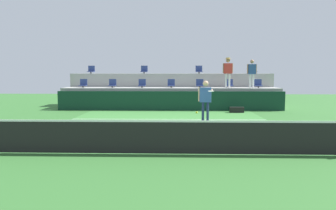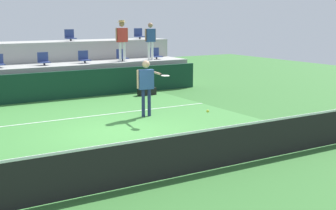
# 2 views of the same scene
# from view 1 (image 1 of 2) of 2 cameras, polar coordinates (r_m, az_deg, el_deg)

# --- Properties ---
(ground_plane) EXTENTS (40.00, 40.00, 0.00)m
(ground_plane) POSITION_cam_1_polar(r_m,az_deg,el_deg) (12.61, -0.24, -4.16)
(ground_plane) COLOR #336B2D
(court_inner_paint) EXTENTS (9.00, 10.00, 0.01)m
(court_inner_paint) POSITION_cam_1_polar(r_m,az_deg,el_deg) (13.60, -0.10, -3.42)
(court_inner_paint) COLOR #3D7F38
(court_inner_paint) RESTS_ON ground_plane
(court_service_line) EXTENTS (9.00, 0.06, 0.00)m
(court_service_line) POSITION_cam_1_polar(r_m,az_deg,el_deg) (14.98, 0.08, -2.54)
(court_service_line) COLOR white
(court_service_line) RESTS_ON ground_plane
(tennis_net) EXTENTS (10.48, 0.08, 1.07)m
(tennis_net) POSITION_cam_1_polar(r_m,az_deg,el_deg) (8.59, -1.17, -5.49)
(tennis_net) COLOR black
(tennis_net) RESTS_ON ground_plane
(sponsor_backboard) EXTENTS (13.00, 0.16, 1.10)m
(sponsor_backboard) POSITION_cam_1_polar(r_m,az_deg,el_deg) (18.49, 0.40, 0.74)
(sponsor_backboard) COLOR #0F3323
(sponsor_backboard) RESTS_ON ground_plane
(seating_tier_lower) EXTENTS (13.00, 1.80, 1.25)m
(seating_tier_lower) POSITION_cam_1_polar(r_m,az_deg,el_deg) (19.78, 0.49, 1.29)
(seating_tier_lower) COLOR #9E9E99
(seating_tier_lower) RESTS_ON ground_plane
(seating_tier_upper) EXTENTS (13.00, 1.80, 2.10)m
(seating_tier_upper) POSITION_cam_1_polar(r_m,az_deg,el_deg) (21.55, 0.59, 2.79)
(seating_tier_upper) COLOR #9E9E99
(seating_tier_upper) RESTS_ON ground_plane
(stadium_chair_lower_far_left) EXTENTS (0.44, 0.40, 0.52)m
(stadium_chair_lower_far_left) POSITION_cam_1_polar(r_m,az_deg,el_deg) (20.50, -14.73, 3.61)
(stadium_chair_lower_far_left) COLOR #2D2D33
(stadium_chair_lower_far_left) RESTS_ON seating_tier_lower
(stadium_chair_lower_left) EXTENTS (0.44, 0.40, 0.52)m
(stadium_chair_lower_left) POSITION_cam_1_polar(r_m,az_deg,el_deg) (20.07, -9.79, 3.67)
(stadium_chair_lower_left) COLOR #2D2D33
(stadium_chair_lower_left) RESTS_ON seating_tier_lower
(stadium_chair_lower_mid_left) EXTENTS (0.44, 0.40, 0.52)m
(stadium_chair_lower_mid_left) POSITION_cam_1_polar(r_m,az_deg,el_deg) (19.78, -4.60, 3.71)
(stadium_chair_lower_mid_left) COLOR #2D2D33
(stadium_chair_lower_mid_left) RESTS_ON seating_tier_lower
(stadium_chair_lower_center) EXTENTS (0.44, 0.40, 0.52)m
(stadium_chair_lower_center) POSITION_cam_1_polar(r_m,az_deg,el_deg) (19.67, 0.57, 3.71)
(stadium_chair_lower_center) COLOR #2D2D33
(stadium_chair_lower_center) RESTS_ON seating_tier_lower
(stadium_chair_lower_mid_right) EXTENTS (0.44, 0.40, 0.52)m
(stadium_chair_lower_mid_right) POSITION_cam_1_polar(r_m,az_deg,el_deg) (19.71, 5.64, 3.69)
(stadium_chair_lower_mid_right) COLOR #2D2D33
(stadium_chair_lower_mid_right) RESTS_ON seating_tier_lower
(stadium_chair_lower_right) EXTENTS (0.44, 0.40, 0.52)m
(stadium_chair_lower_right) POSITION_cam_1_polar(r_m,az_deg,el_deg) (19.91, 10.78, 3.64)
(stadium_chair_lower_right) COLOR #2D2D33
(stadium_chair_lower_right) RESTS_ON seating_tier_lower
(stadium_chair_lower_far_right) EXTENTS (0.44, 0.40, 0.52)m
(stadium_chair_lower_far_right) POSITION_cam_1_polar(r_m,az_deg,el_deg) (20.25, 15.63, 3.56)
(stadium_chair_lower_far_right) COLOR #2D2D33
(stadium_chair_lower_far_right) RESTS_ON seating_tier_lower
(stadium_chair_upper_far_left) EXTENTS (0.44, 0.40, 0.52)m
(stadium_chair_upper_far_left) POSITION_cam_1_polar(r_m,az_deg,el_deg) (22.21, -13.41, 5.99)
(stadium_chair_upper_far_left) COLOR #2D2D33
(stadium_chair_upper_far_left) RESTS_ON seating_tier_upper
(stadium_chair_upper_left) EXTENTS (0.44, 0.40, 0.52)m
(stadium_chair_upper_left) POSITION_cam_1_polar(r_m,az_deg,el_deg) (21.57, -4.23, 6.14)
(stadium_chair_upper_left) COLOR #2D2D33
(stadium_chair_upper_left) RESTS_ON seating_tier_upper
(stadium_chair_upper_right) EXTENTS (0.44, 0.40, 0.52)m
(stadium_chair_upper_right) POSITION_cam_1_polar(r_m,az_deg,el_deg) (21.50, 5.49, 6.13)
(stadium_chair_upper_right) COLOR #2D2D33
(stadium_chair_upper_right) RESTS_ON seating_tier_upper
(stadium_chair_upper_far_right) EXTENTS (0.44, 0.40, 0.52)m
(stadium_chair_upper_far_right) POSITION_cam_1_polar(r_m,az_deg,el_deg) (22.01, 14.79, 5.96)
(stadium_chair_upper_far_right) COLOR #2D2D33
(stadium_chair_upper_far_right) RESTS_ON seating_tier_upper
(tennis_player) EXTENTS (0.62, 1.29, 1.82)m
(tennis_player) POSITION_cam_1_polar(r_m,az_deg,el_deg) (13.94, 6.65, 1.44)
(tennis_player) COLOR navy
(tennis_player) RESTS_ON ground_plane
(spectator_with_hat) EXTENTS (0.61, 0.43, 1.79)m
(spectator_with_hat) POSITION_cam_1_polar(r_m,az_deg,el_deg) (19.49, 10.52, 6.23)
(spectator_with_hat) COLOR white
(spectator_with_hat) RESTS_ON seating_tier_lower
(spectator_in_white) EXTENTS (0.59, 0.24, 1.67)m
(spectator_in_white) POSITION_cam_1_polar(r_m,az_deg,el_deg) (19.75, 14.59, 5.84)
(spectator_in_white) COLOR white
(spectator_in_white) RESTS_ON seating_tier_lower
(tennis_ball) EXTENTS (0.07, 0.07, 0.07)m
(tennis_ball) POSITION_cam_1_polar(r_m,az_deg,el_deg) (9.76, 5.07, -1.32)
(tennis_ball) COLOR #CCE033
(equipment_bag) EXTENTS (0.76, 0.28, 0.30)m
(equipment_bag) POSITION_cam_1_polar(r_m,az_deg,el_deg) (17.92, 12.03, -0.83)
(equipment_bag) COLOR black
(equipment_bag) RESTS_ON ground_plane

